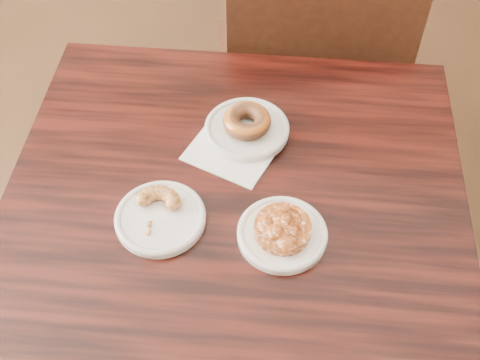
{
  "coord_description": "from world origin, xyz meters",
  "views": [
    {
      "loc": [
        0.04,
        -0.8,
        1.59
      ],
      "look_at": [
        0.04,
        -0.16,
        0.8
      ],
      "focal_mm": 45.0,
      "sensor_mm": 36.0,
      "label": 1
    }
  ],
  "objects_px": {
    "cafe_table": "(235,305)",
    "glazed_donut": "(247,121)",
    "chair_far": "(301,70)",
    "cruller_fragment": "(159,212)",
    "apple_fritter": "(283,227)"
  },
  "relations": [
    {
      "from": "cafe_table",
      "to": "cruller_fragment",
      "type": "distance_m",
      "value": 0.42
    },
    {
      "from": "cruller_fragment",
      "to": "apple_fritter",
      "type": "bearing_deg",
      "value": -9.11
    },
    {
      "from": "apple_fritter",
      "to": "cafe_table",
      "type": "bearing_deg",
      "value": 141.5
    },
    {
      "from": "glazed_donut",
      "to": "apple_fritter",
      "type": "height_order",
      "value": "glazed_donut"
    },
    {
      "from": "cafe_table",
      "to": "glazed_donut",
      "type": "bearing_deg",
      "value": 87.29
    },
    {
      "from": "apple_fritter",
      "to": "glazed_donut",
      "type": "bearing_deg",
      "value": 103.41
    },
    {
      "from": "cafe_table",
      "to": "glazed_donut",
      "type": "xyz_separation_m",
      "value": [
        0.02,
        0.17,
        0.41
      ]
    },
    {
      "from": "glazed_donut",
      "to": "cruller_fragment",
      "type": "relative_size",
      "value": 0.98
    },
    {
      "from": "cruller_fragment",
      "to": "glazed_donut",
      "type": "bearing_deg",
      "value": 53.93
    },
    {
      "from": "glazed_donut",
      "to": "apple_fritter",
      "type": "bearing_deg",
      "value": -76.59
    },
    {
      "from": "cafe_table",
      "to": "glazed_donut",
      "type": "height_order",
      "value": "glazed_donut"
    },
    {
      "from": "cruller_fragment",
      "to": "cafe_table",
      "type": "bearing_deg",
      "value": 14.36
    },
    {
      "from": "chair_far",
      "to": "cruller_fragment",
      "type": "distance_m",
      "value": 0.86
    },
    {
      "from": "cafe_table",
      "to": "chair_far",
      "type": "height_order",
      "value": "chair_far"
    },
    {
      "from": "cafe_table",
      "to": "apple_fritter",
      "type": "relative_size",
      "value": 6.12
    }
  ]
}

